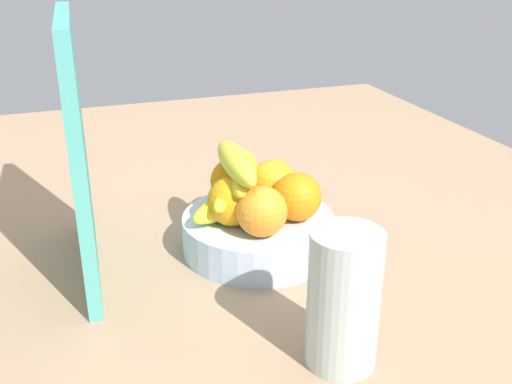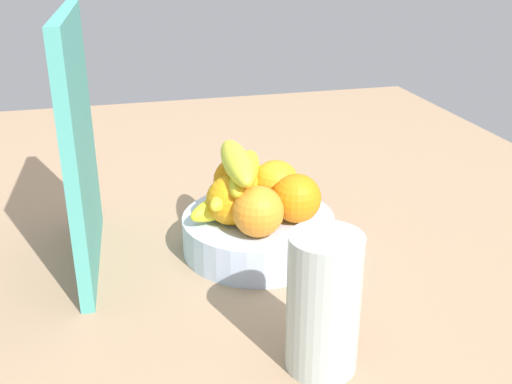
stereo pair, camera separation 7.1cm
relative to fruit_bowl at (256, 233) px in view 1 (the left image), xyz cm
name	(u,v)px [view 1 (the left image)]	position (x,y,z in cm)	size (l,w,h in cm)	color
ground_plane	(252,249)	(2.79, -0.36, -4.34)	(180.00, 140.00, 3.00)	#9C7D60
fruit_bowl	(256,233)	(0.00, 0.00, 0.00)	(23.05, 23.05, 5.68)	silver
orange_front_left	(297,197)	(-2.90, -5.39, 6.48)	(7.28, 7.28, 7.28)	orange
orange_front_right	(273,183)	(3.36, -4.06, 6.48)	(7.28, 7.28, 7.28)	orange
orange_center	(234,181)	(6.05, 1.60, 6.48)	(7.28, 7.28, 7.28)	orange
orange_back_left	(232,201)	(-1.25, 4.10, 6.48)	(7.28, 7.28, 7.28)	orange
orange_back_right	(262,211)	(-5.92, 1.21, 6.48)	(7.28, 7.28, 7.28)	orange
banana_bunch	(238,181)	(1.81, 2.20, 8.14)	(18.27, 16.51, 10.60)	yellow
cutting_board	(79,152)	(2.49, 24.39, 15.16)	(28.00, 1.80, 36.00)	teal
thermos_tumbler	(342,300)	(-27.99, -0.20, 5.33)	(8.10, 8.10, 16.34)	#B0BEB8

